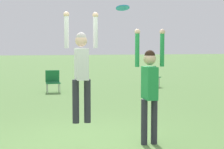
{
  "coord_description": "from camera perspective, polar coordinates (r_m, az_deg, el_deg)",
  "views": [
    {
      "loc": [
        -1.27,
        -6.64,
        1.86
      ],
      "look_at": [
        0.51,
        0.17,
        1.3
      ],
      "focal_mm": 60.0,
      "sensor_mm": 36.0,
      "label": 1
    }
  ],
  "objects": [
    {
      "name": "ground_plane",
      "position": [
        7.01,
        -3.74,
        -10.84
      ],
      "size": [
        120.0,
        120.0,
        0.0
      ],
      "primitive_type": "plane",
      "color": "#608C47"
    },
    {
      "name": "person_jumping",
      "position": [
        6.64,
        -4.7,
        1.43
      ],
      "size": [
        0.62,
        0.47,
        1.97
      ],
      "rotation": [
        0.0,
        0.0,
        1.53
      ],
      "color": "#2D2D38",
      "rests_on": "ground_plane"
    },
    {
      "name": "person_defending",
      "position": [
        6.96,
        5.74,
        -1.39
      ],
      "size": [
        0.59,
        0.45,
        2.15
      ],
      "rotation": [
        0.0,
        0.0,
        -1.61
      ],
      "color": "#2D2D38",
      "rests_on": "ground_plane"
    },
    {
      "name": "frisbee",
      "position": [
        6.65,
        1.63,
        10.12
      ],
      "size": [
        0.24,
        0.24,
        0.08
      ],
      "color": "#2D9EDB"
    },
    {
      "name": "camping_chair_1",
      "position": [
        16.75,
        6.14,
        -0.02
      ],
      "size": [
        0.66,
        0.71,
        0.91
      ],
      "rotation": [
        0.0,
        0.0,
        3.52
      ],
      "color": "gray",
      "rests_on": "ground_plane"
    },
    {
      "name": "camping_chair_2",
      "position": [
        14.88,
        -9.01,
        -0.83
      ],
      "size": [
        0.56,
        0.6,
        0.85
      ],
      "rotation": [
        0.0,
        0.0,
        3.11
      ],
      "color": "gray",
      "rests_on": "ground_plane"
    }
  ]
}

